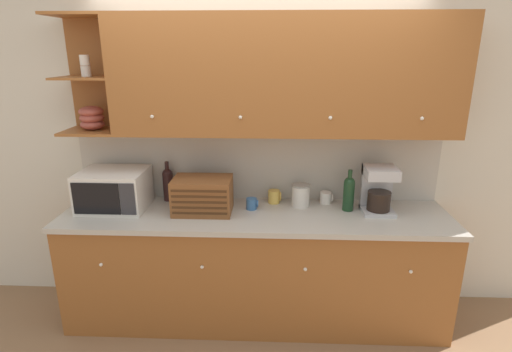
% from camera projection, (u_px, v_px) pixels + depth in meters
% --- Properties ---
extents(ground_plane, '(24.00, 24.00, 0.00)m').
position_uv_depth(ground_plane, '(257.00, 292.00, 3.64)').
color(ground_plane, '#896647').
extents(wall_back, '(5.33, 0.06, 2.60)m').
position_uv_depth(wall_back, '(257.00, 152.00, 3.28)').
color(wall_back, beige).
rests_on(wall_back, ground_plane).
extents(counter_unit, '(2.95, 0.68, 0.91)m').
position_uv_depth(counter_unit, '(255.00, 266.00, 3.19)').
color(counter_unit, '#935628').
rests_on(counter_unit, ground_plane).
extents(backsplash_panel, '(2.93, 0.01, 0.59)m').
position_uv_depth(backsplash_panel, '(257.00, 164.00, 3.27)').
color(backsplash_panel, '#B7B2A8').
rests_on(backsplash_panel, counter_unit).
extents(upper_cabinets, '(2.93, 0.38, 0.85)m').
position_uv_depth(upper_cabinets, '(279.00, 76.00, 2.88)').
color(upper_cabinets, '#935628').
rests_on(upper_cabinets, backsplash_panel).
extents(microwave, '(0.50, 0.41, 0.30)m').
position_uv_depth(microwave, '(114.00, 190.00, 3.10)').
color(microwave, silver).
rests_on(microwave, counter_unit).
extents(wine_bottle, '(0.08, 0.08, 0.33)m').
position_uv_depth(wine_bottle, '(168.00, 183.00, 3.27)').
color(wine_bottle, black).
rests_on(wine_bottle, counter_unit).
extents(bread_box, '(0.44, 0.30, 0.27)m').
position_uv_depth(bread_box, '(203.00, 195.00, 3.03)').
color(bread_box, brown).
rests_on(bread_box, counter_unit).
extents(mug, '(0.09, 0.08, 0.09)m').
position_uv_depth(mug, '(252.00, 204.00, 3.11)').
color(mug, '#38669E').
rests_on(mug, counter_unit).
extents(mug_blue_second, '(0.11, 0.09, 0.11)m').
position_uv_depth(mug_blue_second, '(274.00, 197.00, 3.24)').
color(mug_blue_second, gold).
rests_on(mug_blue_second, counter_unit).
extents(storage_canister, '(0.15, 0.15, 0.18)m').
position_uv_depth(storage_canister, '(301.00, 195.00, 3.16)').
color(storage_canister, silver).
rests_on(storage_canister, counter_unit).
extents(mug_patterned_third, '(0.10, 0.09, 0.09)m').
position_uv_depth(mug_patterned_third, '(326.00, 198.00, 3.23)').
color(mug_patterned_third, silver).
rests_on(mug_patterned_third, counter_unit).
extents(second_wine_bottle, '(0.09, 0.09, 0.33)m').
position_uv_depth(second_wine_bottle, '(349.00, 192.00, 3.06)').
color(second_wine_bottle, '#19381E').
rests_on(second_wine_bottle, counter_unit).
extents(coffee_maker, '(0.24, 0.23, 0.36)m').
position_uv_depth(coffee_maker, '(378.00, 189.00, 3.02)').
color(coffee_maker, '#B7B7BC').
rests_on(coffee_maker, counter_unit).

